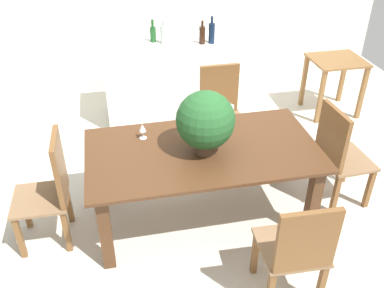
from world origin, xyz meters
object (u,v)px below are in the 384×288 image
object	(u,v)px
chair_near_right	(297,249)
wine_bottle_tall	(164,34)
kitchen_counter	(169,80)
wine_bottle_amber	(153,34)
wine_bottle_dark	(212,33)
chair_far_right	(221,108)
chair_foot_end	(338,152)
crystal_vase_center_near	(201,116)
chair_head_end	(51,187)
dining_table	(203,161)
flower_centerpiece	(205,121)
wine_bottle_green	(202,35)
crystal_vase_left	(229,114)
wine_glass	(142,128)
side_table	(335,72)

from	to	relation	value
chair_near_right	wine_bottle_tall	size ratio (longest dim) A/B	3.26
kitchen_counter	wine_bottle_amber	bearing A→B (deg)	158.49
wine_bottle_dark	chair_far_right	bearing A→B (deg)	-96.63
chair_foot_end	crystal_vase_center_near	size ratio (longest dim) A/B	5.13
chair_head_end	kitchen_counter	world-z (taller)	chair_head_end
dining_table	flower_centerpiece	bearing A→B (deg)	-76.48
wine_bottle_green	flower_centerpiece	bearing A→B (deg)	-102.22
crystal_vase_left	wine_bottle_tall	distance (m)	1.64
chair_far_right	crystal_vase_center_near	distance (m)	0.83
wine_glass	side_table	bearing A→B (deg)	27.90
flower_centerpiece	wine_bottle_green	size ratio (longest dim) A/B	1.96
chair_foot_end	wine_bottle_dark	world-z (taller)	wine_bottle_dark
crystal_vase_center_near	wine_bottle_amber	xyz separation A→B (m)	(-0.19, 1.70, 0.19)
wine_bottle_tall	wine_bottle_dark	distance (m)	0.55
crystal_vase_left	chair_foot_end	bearing A→B (deg)	-21.41
wine_bottle_dark	flower_centerpiece	bearing A→B (deg)	-105.44
chair_far_right	wine_glass	distance (m)	1.20
chair_near_right	chair_foot_end	world-z (taller)	chair_foot_end
dining_table	wine_bottle_amber	distance (m)	2.09
chair_head_end	crystal_vase_left	size ratio (longest dim) A/B	5.54
wine_glass	wine_bottle_amber	world-z (taller)	wine_bottle_amber
crystal_vase_center_near	wine_bottle_amber	world-z (taller)	wine_bottle_amber
chair_head_end	wine_bottle_tall	distance (m)	2.36
chair_head_end	wine_bottle_dark	size ratio (longest dim) A/B	3.18
dining_table	chair_head_end	size ratio (longest dim) A/B	1.92
crystal_vase_left	kitchen_counter	bearing A→B (deg)	100.33
wine_bottle_amber	side_table	bearing A→B (deg)	-11.05
kitchen_counter	side_table	size ratio (longest dim) A/B	2.17
flower_centerpiece	chair_head_end	bearing A→B (deg)	178.46
flower_centerpiece	wine_bottle_tall	size ratio (longest dim) A/B	1.83
chair_head_end	chair_near_right	bearing A→B (deg)	59.89
wine_bottle_dark	crystal_vase_center_near	bearing A→B (deg)	-107.07
wine_bottle_tall	wine_bottle_amber	world-z (taller)	wine_bottle_tall
crystal_vase_center_near	wine_bottle_green	size ratio (longest dim) A/B	0.71
chair_near_right	crystal_vase_left	distance (m)	1.41
wine_bottle_green	side_table	xyz separation A→B (m)	(1.64, -0.24, -0.51)
crystal_vase_left	kitchen_counter	xyz separation A→B (m)	(-0.29, 1.61, -0.36)
flower_centerpiece	wine_bottle_dark	size ratio (longest dim) A/B	1.68
flower_centerpiece	side_table	world-z (taller)	flower_centerpiece
wine_glass	crystal_vase_center_near	bearing A→B (deg)	6.75
crystal_vase_left	kitchen_counter	size ratio (longest dim) A/B	0.12
chair_head_end	kitchen_counter	distance (m)	2.35
wine_bottle_tall	wine_bottle_green	xyz separation A→B (m)	(0.43, -0.10, -0.01)
kitchen_counter	wine_bottle_amber	size ratio (longest dim) A/B	5.91
dining_table	wine_bottle_amber	xyz separation A→B (m)	(-0.13, 2.04, 0.43)
chair_foot_end	wine_bottle_dark	bearing A→B (deg)	18.53
chair_head_end	crystal_vase_left	distance (m)	1.64
wine_bottle_green	wine_bottle_dark	bearing A→B (deg)	1.09
kitchen_counter	chair_near_right	bearing A→B (deg)	-82.37
kitchen_counter	wine_bottle_tall	xyz separation A→B (m)	(-0.04, -0.02, 0.59)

